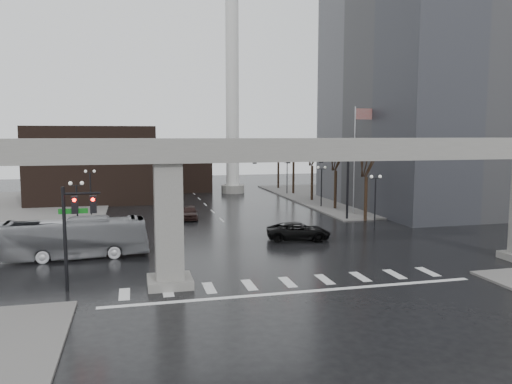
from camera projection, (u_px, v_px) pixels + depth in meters
ground at (283, 278)px, 31.25m from camera, size 160.00×160.00×0.00m
sidewalk_ne at (382, 196)px, 72.17m from camera, size 28.00×36.00×0.15m
elevated_guideway at (303, 168)px, 30.76m from camera, size 48.00×2.60×8.70m
office_tower at (441, 35)px, 60.62m from camera, size 22.00×26.00×42.00m
building_far_left at (94, 164)px, 67.82m from camera, size 16.00×14.00×10.00m
building_far_mid at (177, 165)px, 80.45m from camera, size 10.00×10.00×8.00m
smokestack at (232, 105)px, 75.51m from camera, size 3.60×3.60×30.00m
signal_mast_arm at (314, 165)px, 50.86m from camera, size 12.12×0.43×8.00m
signal_left_pole at (74, 220)px, 28.33m from camera, size 2.30×0.30×6.00m
flagpole_assembly at (357, 147)px, 55.26m from camera, size 2.06×0.12×12.00m
lamp_right_0 at (375, 192)px, 47.58m from camera, size 1.22×0.32×5.11m
lamp_right_1 at (321, 179)px, 61.08m from camera, size 1.22×0.32×5.11m
lamp_right_2 at (287, 171)px, 74.58m from camera, size 1.22×0.32×5.11m
lamp_left_0 at (77, 201)px, 41.12m from camera, size 1.22×0.32×5.11m
lamp_left_1 at (90, 185)px, 54.61m from camera, size 1.22×0.32×5.11m
lamp_left_2 at (99, 175)px, 68.11m from camera, size 1.22×0.32×5.11m
tree_right_0 at (366, 194)px, 51.78m from camera, size 1.09×1.58×7.50m
tree_right_1 at (336, 186)px, 59.48m from camera, size 1.09×1.61×7.67m
tree_right_2 at (312, 180)px, 67.19m from camera, size 1.10×1.63×7.85m
tree_right_3 at (294, 174)px, 74.90m from camera, size 1.11×1.66×8.02m
tree_right_4 at (278, 170)px, 82.60m from camera, size 1.12×1.69×8.19m
pickup_truck at (299, 231)px, 42.41m from camera, size 5.77×3.39×1.51m
city_bus at (74, 238)px, 36.04m from camera, size 10.60×2.93×2.92m
far_car at (190, 212)px, 52.84m from camera, size 2.13×4.42×1.46m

